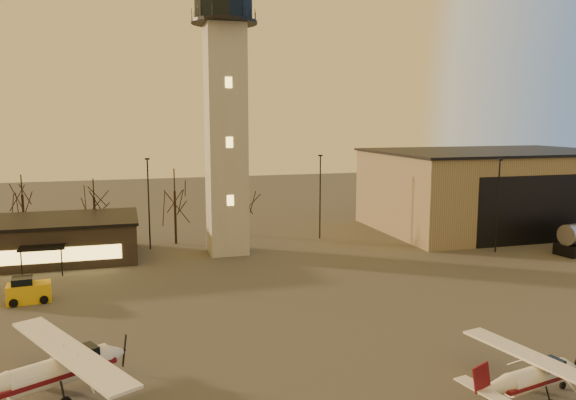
{
  "coord_description": "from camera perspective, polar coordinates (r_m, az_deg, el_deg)",
  "views": [
    {
      "loc": [
        -10.41,
        -28.86,
        14.41
      ],
      "look_at": [
        1.84,
        13.0,
        8.06
      ],
      "focal_mm": 35.0,
      "sensor_mm": 36.0,
      "label": 1
    }
  ],
  "objects": [
    {
      "name": "service_cart",
      "position": [
        49.4,
        -24.89,
        -8.52
      ],
      "size": [
        3.4,
        2.35,
        2.05
      ],
      "rotation": [
        0.0,
        0.0,
        0.1
      ],
      "color": "#E6B30D",
      "rests_on": "ground"
    },
    {
      "name": "tree_row",
      "position": [
        68.62,
        -18.93,
        0.74
      ],
      "size": [
        37.2,
        9.2,
        8.8
      ],
      "color": "black",
      "rests_on": "ground"
    },
    {
      "name": "cessna_rear",
      "position": [
        32.89,
        -21.9,
        -16.08
      ],
      "size": [
        9.9,
        11.73,
        3.42
      ],
      "rotation": [
        0.0,
        0.0,
        0.48
      ],
      "color": "white",
      "rests_on": "ground"
    },
    {
      "name": "light_poles",
      "position": [
        61.5,
        -5.92,
        -0.18
      ],
      "size": [
        58.5,
        12.25,
        10.14
      ],
      "color": "black",
      "rests_on": "ground"
    },
    {
      "name": "cessna_front",
      "position": [
        33.25,
        24.1,
        -16.35
      ],
      "size": [
        8.05,
        10.13,
        2.79
      ],
      "rotation": [
        0.0,
        0.0,
        0.2
      ],
      "color": "silver",
      "rests_on": "ground"
    },
    {
      "name": "terminal",
      "position": [
        63.13,
        -26.6,
        -3.8
      ],
      "size": [
        25.4,
        12.2,
        4.3
      ],
      "color": "black",
      "rests_on": "ground"
    },
    {
      "name": "control_tower",
      "position": [
        59.8,
        -6.38,
        10.07
      ],
      "size": [
        6.8,
        6.8,
        32.6
      ],
      "color": "#A4A19C",
      "rests_on": "ground"
    },
    {
      "name": "ground",
      "position": [
        33.89,
        3.33,
        -16.9
      ],
      "size": [
        220.0,
        220.0,
        0.0
      ],
      "primitive_type": "plane",
      "color": "#3C3A37",
      "rests_on": "ground"
    },
    {
      "name": "hangar",
      "position": [
        78.66,
        20.0,
        1.03
      ],
      "size": [
        30.6,
        20.6,
        10.3
      ],
      "color": "#8D7E5C",
      "rests_on": "ground"
    }
  ]
}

